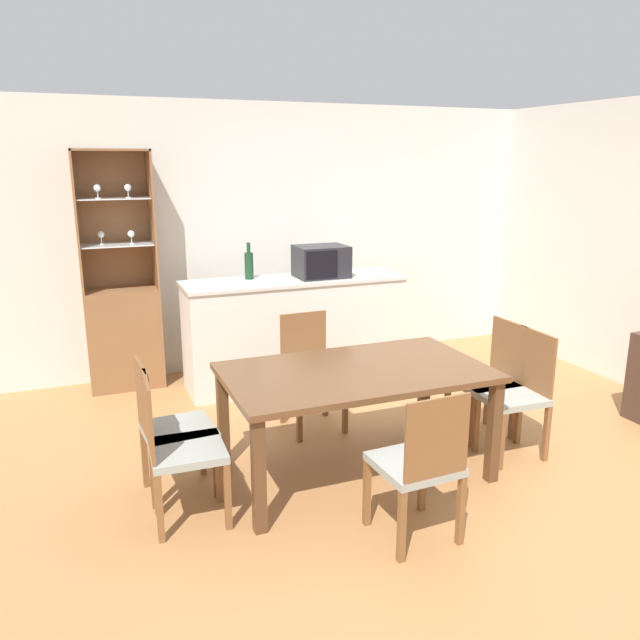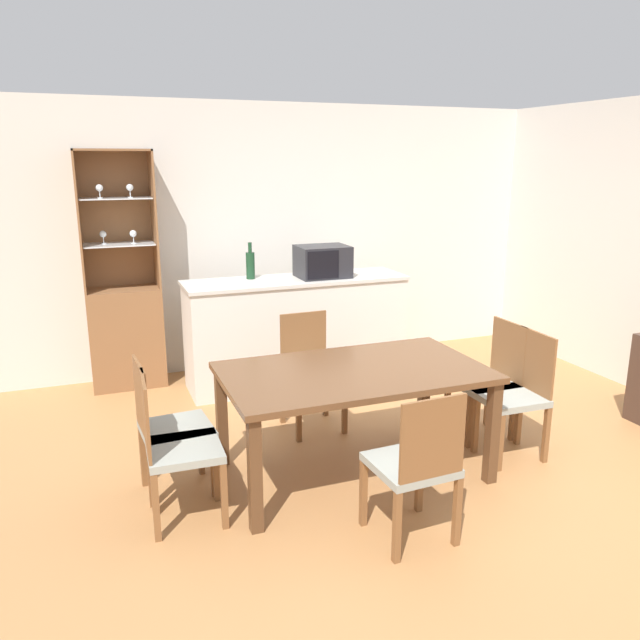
% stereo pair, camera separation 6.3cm
% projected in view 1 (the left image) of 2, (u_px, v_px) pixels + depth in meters
% --- Properties ---
extents(ground_plane, '(18.00, 18.00, 0.00)m').
position_uv_depth(ground_plane, '(425.00, 469.00, 4.20)').
color(ground_plane, '#B27A47').
extents(wall_back, '(6.80, 0.06, 2.55)m').
position_uv_depth(wall_back, '(294.00, 236.00, 6.25)').
color(wall_back, silver).
rests_on(wall_back, ground_plane).
extents(kitchen_counter, '(2.02, 0.58, 0.98)m').
position_uv_depth(kitchen_counter, '(295.00, 331.00, 5.72)').
color(kitchen_counter, silver).
rests_on(kitchen_counter, ground_plane).
extents(display_cabinet, '(0.64, 0.39, 2.11)m').
position_uv_depth(display_cabinet, '(123.00, 320.00, 5.61)').
color(display_cabinet, brown).
rests_on(display_cabinet, ground_plane).
extents(dining_table, '(1.67, 0.97, 0.72)m').
position_uv_depth(dining_table, '(356.00, 381.00, 4.00)').
color(dining_table, brown).
rests_on(dining_table, ground_plane).
extents(dining_chair_head_near, '(0.43, 0.43, 0.88)m').
position_uv_depth(dining_chair_head_near, '(419.00, 465.00, 3.32)').
color(dining_chair_head_near, '#999E93').
rests_on(dining_chair_head_near, ground_plane).
extents(dining_chair_side_left_far, '(0.44, 0.44, 0.88)m').
position_uv_depth(dining_chair_side_left_far, '(171.00, 429.00, 3.76)').
color(dining_chair_side_left_far, '#999E93').
rests_on(dining_chair_side_left_far, ground_plane).
extents(dining_chair_head_far, '(0.42, 0.42, 0.88)m').
position_uv_depth(dining_chair_head_far, '(311.00, 372.00, 4.77)').
color(dining_chair_head_far, '#999E93').
rests_on(dining_chair_head_far, ground_plane).
extents(dining_chair_side_right_near, '(0.42, 0.42, 0.88)m').
position_uv_depth(dining_chair_side_right_near, '(515.00, 394.00, 4.33)').
color(dining_chair_side_right_near, '#999E93').
rests_on(dining_chair_side_right_near, ground_plane).
extents(dining_chair_side_right_far, '(0.41, 0.41, 0.88)m').
position_uv_depth(dining_chair_side_right_far, '(489.00, 380.00, 4.59)').
color(dining_chair_side_right_far, '#999E93').
rests_on(dining_chair_side_right_far, ground_plane).
extents(dining_chair_side_left_near, '(0.42, 0.42, 0.88)m').
position_uv_depth(dining_chair_side_left_near, '(179.00, 449.00, 3.50)').
color(dining_chair_side_left_near, '#999E93').
rests_on(dining_chair_side_left_near, ground_plane).
extents(microwave, '(0.46, 0.37, 0.28)m').
position_uv_depth(microwave, '(321.00, 261.00, 5.64)').
color(microwave, '#232328').
rests_on(microwave, kitchen_counter).
extents(wine_bottle, '(0.08, 0.08, 0.33)m').
position_uv_depth(wine_bottle, '(249.00, 265.00, 5.55)').
color(wine_bottle, '#193D23').
rests_on(wine_bottle, kitchen_counter).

